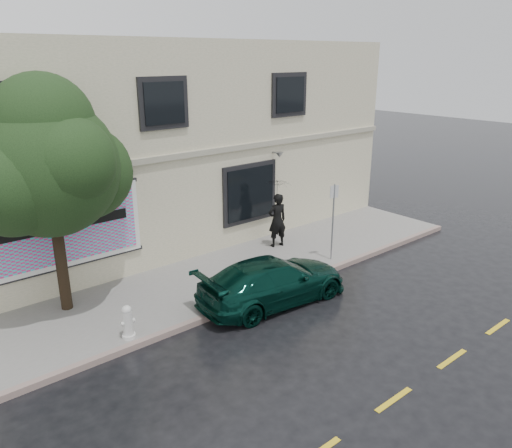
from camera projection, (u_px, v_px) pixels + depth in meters
ground at (276, 330)px, 12.48m from camera, size 90.00×90.00×0.00m
sidewalk at (203, 284)px, 14.82m from camera, size 20.00×3.50×0.15m
curb at (239, 305)px, 13.54m from camera, size 20.00×0.18×0.16m
road_marking at (394, 400)px, 9.93m from camera, size 19.00×0.12×0.01m
building at (110, 144)px, 17.89m from camera, size 20.00×8.12×7.00m
billboard at (67, 229)px, 13.45m from camera, size 4.30×0.16×2.20m
car at (273, 281)px, 13.69m from camera, size 4.52×2.29×1.28m
pedestrian at (277, 220)px, 17.24m from camera, size 0.77×0.59×1.90m
umbrella at (278, 184)px, 16.82m from camera, size 1.06×1.06×0.71m
street_tree at (48, 168)px, 12.03m from camera, size 3.41×3.41×5.51m
fire_hydrant at (128, 322)px, 11.73m from camera, size 0.34×0.32×0.84m
sign_pole at (333, 215)px, 15.91m from camera, size 0.31×0.09×2.54m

